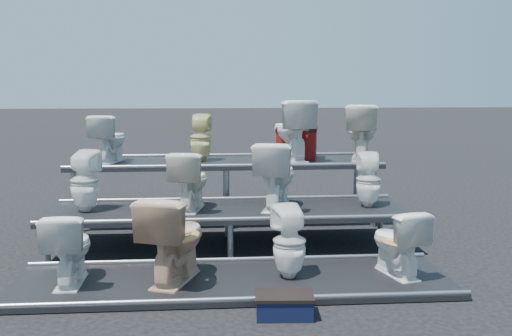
{
  "coord_description": "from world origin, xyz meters",
  "views": [
    {
      "loc": [
        -0.19,
        -6.58,
        1.92
      ],
      "look_at": [
        0.33,
        0.1,
        0.93
      ],
      "focal_mm": 40.0,
      "sensor_mm": 36.0,
      "label": 1
    }
  ],
  "objects": [
    {
      "name": "toilet_7",
      "position": [
        1.67,
        0.0,
        0.79
      ],
      "size": [
        0.34,
        0.34,
        0.66
      ],
      "primitive_type": "imported",
      "rotation": [
        0.0,
        0.0,
        2.99
      ],
      "color": "white",
      "rests_on": "tier_mid"
    },
    {
      "name": "toilet_1",
      "position": [
        -0.56,
        -1.3,
        0.48
      ],
      "size": [
        0.72,
        0.93,
        0.84
      ],
      "primitive_type": "imported",
      "rotation": [
        0.0,
        0.0,
        2.8
      ],
      "color": "#D7AA85",
      "rests_on": "tier_front"
    },
    {
      "name": "toilet_4",
      "position": [
        -1.66,
        0.0,
        0.82
      ],
      "size": [
        0.39,
        0.39,
        0.71
      ],
      "primitive_type": "imported",
      "rotation": [
        0.0,
        0.0,
        2.9
      ],
      "color": "white",
      "rests_on": "tier_mid"
    },
    {
      "name": "toilet_6",
      "position": [
        0.55,
        0.0,
        0.86
      ],
      "size": [
        0.64,
        0.87,
        0.8
      ],
      "primitive_type": "imported",
      "rotation": [
        0.0,
        0.0,
        2.87
      ],
      "color": "white",
      "rests_on": "tier_mid"
    },
    {
      "name": "toilet_11",
      "position": [
        1.91,
        1.3,
        1.25
      ],
      "size": [
        0.62,
        0.85,
        0.78
      ],
      "primitive_type": "imported",
      "rotation": [
        0.0,
        0.0,
        2.88
      ],
      "color": "white",
      "rests_on": "tier_back"
    },
    {
      "name": "toilet_8",
      "position": [
        -1.58,
        1.3,
        1.18
      ],
      "size": [
        0.51,
        0.71,
        0.65
      ],
      "primitive_type": "imported",
      "rotation": [
        0.0,
        0.0,
        2.88
      ],
      "color": "white",
      "rests_on": "tier_back"
    },
    {
      "name": "tier_front",
      "position": [
        0.0,
        -1.3,
        0.03
      ],
      "size": [
        4.2,
        1.2,
        0.06
      ],
      "primitive_type": "cube",
      "color": "black",
      "rests_on": "ground"
    },
    {
      "name": "tier_mid",
      "position": [
        0.0,
        0.0,
        0.23
      ],
      "size": [
        4.2,
        1.2,
        0.46
      ],
      "primitive_type": "cube",
      "color": "black",
      "rests_on": "ground"
    },
    {
      "name": "toilet_9",
      "position": [
        -0.34,
        1.3,
        1.19
      ],
      "size": [
        0.33,
        0.33,
        0.65
      ],
      "primitive_type": "imported",
      "rotation": [
        0.0,
        0.0,
        3.03
      ],
      "color": "beige",
      "rests_on": "tier_back"
    },
    {
      "name": "toilet_0",
      "position": [
        -1.54,
        -1.3,
        0.41
      ],
      "size": [
        0.39,
        0.68,
        0.69
      ],
      "primitive_type": "imported",
      "rotation": [
        0.0,
        0.0,
        3.15
      ],
      "color": "white",
      "rests_on": "tier_front"
    },
    {
      "name": "toilet_3",
      "position": [
        1.61,
        -1.3,
        0.39
      ],
      "size": [
        0.53,
        0.72,
        0.66
      ],
      "primitive_type": "imported",
      "rotation": [
        0.0,
        0.0,
        3.4
      ],
      "color": "white",
      "rests_on": "tier_front"
    },
    {
      "name": "tier_back",
      "position": [
        0.0,
        1.3,
        0.43
      ],
      "size": [
        4.2,
        1.2,
        0.86
      ],
      "primitive_type": "cube",
      "color": "black",
      "rests_on": "ground"
    },
    {
      "name": "toilet_10",
      "position": [
        0.92,
        1.3,
        1.28
      ],
      "size": [
        0.63,
        0.91,
        0.85
      ],
      "primitive_type": "imported",
      "rotation": [
        0.0,
        0.0,
        3.35
      ],
      "color": "white",
      "rests_on": "tier_back"
    },
    {
      "name": "step_stool",
      "position": [
        0.39,
        -2.1,
        0.08
      ],
      "size": [
        0.48,
        0.31,
        0.17
      ],
      "primitive_type": "cube",
      "rotation": [
        0.0,
        0.0,
        -0.06
      ],
      "color": "black",
      "rests_on": "ground"
    },
    {
      "name": "toilet_2",
      "position": [
        0.54,
        -1.3,
        0.41
      ],
      "size": [
        0.37,
        0.38,
        0.71
      ],
      "primitive_type": "imported",
      "rotation": [
        0.0,
        0.0,
        3.32
      ],
      "color": "white",
      "rests_on": "tier_front"
    },
    {
      "name": "red_crate",
      "position": [
        1.02,
        1.48,
        1.06
      ],
      "size": [
        0.64,
        0.55,
        0.4
      ],
      "primitive_type": "cube",
      "rotation": [
        0.0,
        0.0,
        -0.22
      ],
      "color": "maroon",
      "rests_on": "tier_back"
    },
    {
      "name": "ground",
      "position": [
        0.0,
        0.0,
        0.0
      ],
      "size": [
        80.0,
        80.0,
        0.0
      ],
      "primitive_type": "plane",
      "color": "black",
      "rests_on": "ground"
    },
    {
      "name": "toilet_5",
      "position": [
        -0.45,
        0.0,
        0.81
      ],
      "size": [
        0.52,
        0.75,
        0.7
      ],
      "primitive_type": "imported",
      "rotation": [
        0.0,
        0.0,
        2.94
      ],
      "color": "white",
      "rests_on": "tier_mid"
    }
  ]
}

